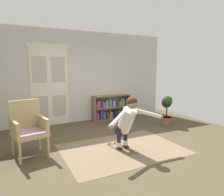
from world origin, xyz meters
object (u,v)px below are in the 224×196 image
at_px(wicker_chair, 28,127).
at_px(person_skier, 127,120).
at_px(bookshelf, 111,109).
at_px(potted_plant, 167,107).
at_px(skis_pair, 121,148).

bearing_deg(wicker_chair, person_skier, -21.41).
distance_m(bookshelf, potted_plant, 1.89).
distance_m(wicker_chair, person_skier, 1.98).
bearing_deg(person_skier, bookshelf, 70.66).
height_order(wicker_chair, skis_pair, wicker_chair).
bearing_deg(bookshelf, potted_plant, -50.75).
distance_m(wicker_chair, skis_pair, 1.97).
relative_size(bookshelf, wicker_chair, 1.23).
distance_m(potted_plant, person_skier, 2.48).
xyz_separation_m(wicker_chair, person_skier, (1.84, -0.72, 0.10)).
bearing_deg(potted_plant, bookshelf, 129.25).
relative_size(bookshelf, skis_pair, 1.70).
bearing_deg(wicker_chair, skis_pair, -16.17).
xyz_separation_m(potted_plant, skis_pair, (-2.17, -1.05, -0.53)).
xyz_separation_m(bookshelf, wicker_chair, (-2.79, -1.98, 0.22)).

